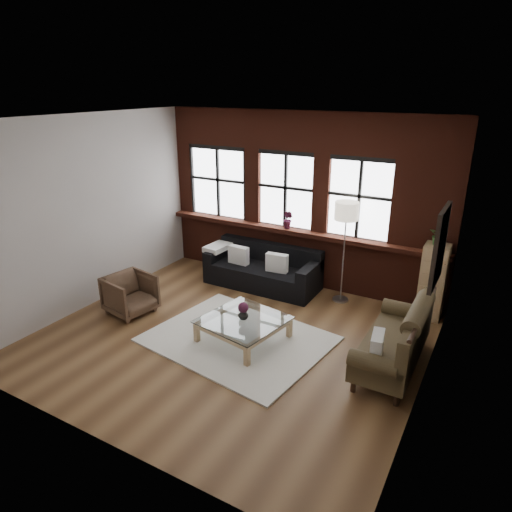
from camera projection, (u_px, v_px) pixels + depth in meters
The scene contains 26 objects.
floor at pixel (231, 337), 6.95m from camera, with size 5.50×5.50×0.00m, color brown.
ceiling at pixel (226, 119), 5.81m from camera, with size 5.50×5.50×0.00m, color white.
wall_back at pixel (302, 201), 8.42m from camera, with size 5.50×5.50×0.00m, color #AEA7A2.
wall_front at pixel (88, 310), 4.34m from camera, with size 5.50×5.50×0.00m, color #AEA7A2.
wall_left at pixel (91, 212), 7.64m from camera, with size 5.00×5.00×0.00m, color #AEA7A2.
wall_right at pixel (435, 276), 5.12m from camera, with size 5.00×5.00×0.00m, color #AEA7A2.
brick_backwall at pixel (300, 201), 8.37m from camera, with size 5.50×0.12×3.20m, color #4A1C11, non-canonical shape.
sill_ledge at pixel (297, 232), 8.50m from camera, with size 5.50×0.30×0.08m, color #4A1C11.
window_left at pixel (219, 183), 9.15m from camera, with size 1.38×0.10×1.50m, color black, non-canonical shape.
window_mid at pixel (286, 191), 8.46m from camera, with size 1.38×0.10×1.50m, color black, non-canonical shape.
window_right at pixel (360, 200), 7.82m from camera, with size 1.38×0.10×1.50m, color black, non-canonical shape.
wall_poster at pixel (440, 247), 5.29m from camera, with size 0.05×0.74×0.94m, color black, non-canonical shape.
shag_rug at pixel (238, 339), 6.88m from camera, with size 2.54×1.99×0.03m, color silver.
dark_sofa at pixel (262, 267), 8.59m from camera, with size 2.14×0.87×0.77m, color black, non-canonical shape.
pillow_a at pixel (239, 255), 8.65m from camera, with size 0.40×0.14×0.34m, color silver.
pillow_b at pixel (277, 263), 8.28m from camera, with size 0.40×0.14×0.34m, color silver.
vintage_settee at pixel (393, 336), 6.07m from camera, with size 0.80×1.79×0.96m, color #40341D, non-canonical shape.
pillow_settee at pixel (377, 346), 5.62m from camera, with size 0.14×0.38×0.34m, color silver.
armchair at pixel (130, 294), 7.61m from camera, with size 0.71×0.73×0.66m, color #433021.
coffee_table at pixel (243, 330), 6.81m from camera, with size 1.10×1.10×0.37m, color tan, non-canonical shape.
vase at pixel (243, 314), 6.72m from camera, with size 0.15×0.15×0.16m, color #B2B2B2.
flowers at pixel (243, 308), 6.68m from camera, with size 0.16×0.16×0.16m, color #4D1A33.
drawer_chest at pixel (433, 282), 7.36m from camera, with size 0.39×0.39×1.26m, color tan.
potted_plant_top at pixel (440, 235), 7.08m from camera, with size 0.29×0.25×0.32m, color #2D5923.
floor_lamp at pixel (344, 249), 7.80m from camera, with size 0.40×0.40×1.95m, color #A5A5A8, non-canonical shape.
sill_plant at pixel (288, 219), 8.48m from camera, with size 0.19×0.16×0.35m, color #4D1A33.
Camera 1 is at (3.30, -5.09, 3.63)m, focal length 32.00 mm.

